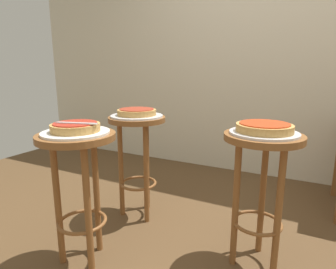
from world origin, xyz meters
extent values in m
plane|color=brown|center=(0.00, 0.00, 0.00)|extent=(6.00, 6.00, 0.00)
cube|color=beige|center=(0.00, 1.65, 1.50)|extent=(6.00, 0.10, 3.00)
cylinder|color=brown|center=(-0.68, -0.33, 0.74)|extent=(0.41, 0.41, 0.03)
cylinder|color=brown|center=(-0.68, -0.20, 0.36)|extent=(0.04, 0.04, 0.72)
cylinder|color=brown|center=(-0.79, -0.39, 0.36)|extent=(0.04, 0.04, 0.72)
cylinder|color=brown|center=(-0.57, -0.39, 0.36)|extent=(0.04, 0.04, 0.72)
torus|color=brown|center=(-0.68, -0.33, 0.25)|extent=(0.27, 0.27, 0.02)
cylinder|color=white|center=(-0.68, -0.33, 0.77)|extent=(0.35, 0.35, 0.01)
cylinder|color=tan|center=(-0.68, -0.33, 0.79)|extent=(0.25, 0.25, 0.04)
cylinder|color=red|center=(-0.68, -0.33, 0.81)|extent=(0.22, 0.22, 0.01)
cylinder|color=brown|center=(0.20, 0.11, 0.74)|extent=(0.41, 0.41, 0.03)
cylinder|color=brown|center=(0.20, 0.24, 0.36)|extent=(0.04, 0.04, 0.72)
cylinder|color=brown|center=(0.09, 0.05, 0.36)|extent=(0.04, 0.04, 0.72)
cylinder|color=brown|center=(0.31, 0.05, 0.36)|extent=(0.04, 0.04, 0.72)
torus|color=brown|center=(0.20, 0.11, 0.25)|extent=(0.27, 0.27, 0.02)
cylinder|color=silver|center=(0.20, 0.11, 0.77)|extent=(0.35, 0.35, 0.01)
cylinder|color=tan|center=(0.20, 0.11, 0.79)|extent=(0.29, 0.29, 0.04)
cylinder|color=red|center=(0.20, 0.11, 0.81)|extent=(0.25, 0.25, 0.01)
cylinder|color=brown|center=(-0.70, 0.28, 0.74)|extent=(0.41, 0.41, 0.03)
cylinder|color=brown|center=(-0.70, 0.41, 0.36)|extent=(0.04, 0.04, 0.72)
cylinder|color=brown|center=(-0.81, 0.22, 0.36)|extent=(0.04, 0.04, 0.72)
cylinder|color=brown|center=(-0.59, 0.22, 0.36)|extent=(0.04, 0.04, 0.72)
torus|color=brown|center=(-0.70, 0.28, 0.25)|extent=(0.27, 0.27, 0.02)
cylinder|color=silver|center=(-0.70, 0.28, 0.77)|extent=(0.37, 0.37, 0.01)
cylinder|color=tan|center=(-0.70, 0.28, 0.79)|extent=(0.28, 0.28, 0.04)
cylinder|color=#B23823|center=(-0.70, 0.28, 0.81)|extent=(0.24, 0.24, 0.01)
cube|color=silver|center=(-0.65, -0.35, 0.82)|extent=(0.22, 0.08, 0.01)
camera|label=1|loc=(0.41, -1.39, 1.08)|focal=30.20mm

